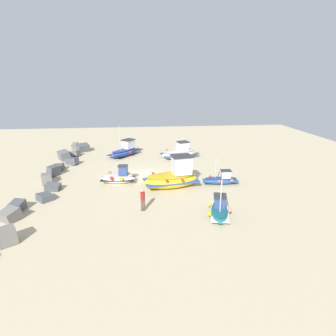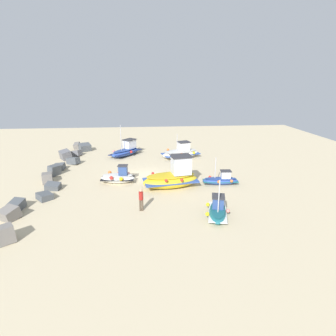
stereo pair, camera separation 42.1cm
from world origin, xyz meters
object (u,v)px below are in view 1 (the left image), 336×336
object	(u,v)px
fishing_boat_0	(173,177)
fishing_boat_3	(118,177)
person_walking	(143,198)
fishing_boat_2	(219,210)
fishing_boat_4	(180,153)
fishing_boat_5	(221,180)
fishing_boat_1	(125,151)

from	to	relation	value
fishing_boat_0	fishing_boat_3	xyz separation A→B (m)	(1.58, 4.90, -0.40)
fishing_boat_3	person_walking	distance (m)	6.32
fishing_boat_2	fishing_boat_4	world-z (taller)	fishing_boat_4
fishing_boat_5	fishing_boat_0	bearing A→B (deg)	-171.59
fishing_boat_4	fishing_boat_1	bearing A→B (deg)	148.43
fishing_boat_1	fishing_boat_4	world-z (taller)	fishing_boat_1
person_walking	fishing_boat_1	bearing A→B (deg)	-172.74
fishing_boat_1	fishing_boat_5	world-z (taller)	fishing_boat_1
fishing_boat_0	fishing_boat_5	distance (m)	4.54
fishing_boat_3	person_walking	world-z (taller)	person_walking
fishing_boat_0	fishing_boat_2	bearing A→B (deg)	-75.26
fishing_boat_2	person_walking	distance (m)	5.51
fishing_boat_4	person_walking	xyz separation A→B (m)	(-13.98, 4.81, 0.36)
fishing_boat_2	fishing_boat_4	bearing A→B (deg)	16.23
fishing_boat_0	fishing_boat_1	bearing A→B (deg)	103.17
fishing_boat_0	fishing_boat_3	size ratio (longest dim) A/B	1.60
fishing_boat_5	fishing_boat_3	bearing A→B (deg)	176.60
fishing_boat_0	fishing_boat_4	xyz separation A→B (m)	(9.63, -2.06, -0.31)
fishing_boat_1	person_walking	xyz separation A→B (m)	(-15.56, -2.00, 0.35)
fishing_boat_1	fishing_boat_4	size ratio (longest dim) A/B	0.90
fishing_boat_2	fishing_boat_4	size ratio (longest dim) A/B	0.68
fishing_boat_4	fishing_boat_3	bearing A→B (deg)	-149.34
fishing_boat_1	fishing_boat_0	bearing A→B (deg)	-117.04
fishing_boat_1	fishing_boat_5	bearing A→B (deg)	-99.62
fishing_boat_3	fishing_boat_5	world-z (taller)	fishing_boat_5
fishing_boat_1	fishing_boat_3	xyz separation A→B (m)	(-9.63, 0.15, -0.10)
fishing_boat_1	person_walking	world-z (taller)	fishing_boat_1
fishing_boat_2	person_walking	bearing A→B (deg)	90.49
fishing_boat_3	fishing_boat_5	xyz separation A→B (m)	(-1.25, -9.40, -0.12)
fishing_boat_3	person_walking	bearing A→B (deg)	-64.67
fishing_boat_3	fishing_boat_2	bearing A→B (deg)	-38.70
fishing_boat_2	fishing_boat_3	world-z (taller)	fishing_boat_2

